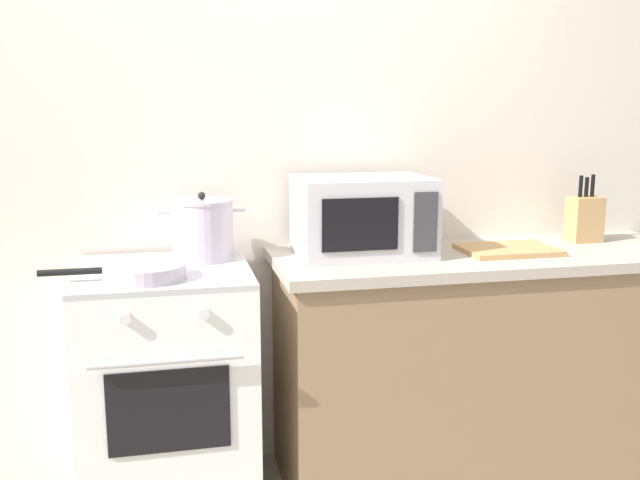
{
  "coord_description": "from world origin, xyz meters",
  "views": [
    {
      "loc": [
        -0.33,
        -1.86,
        1.48
      ],
      "look_at": [
        0.21,
        0.6,
        1.0
      ],
      "focal_mm": 39.22,
      "sensor_mm": 36.0,
      "label": 1
    }
  ],
  "objects_px": {
    "microwave": "(363,216)",
    "stove": "(169,392)",
    "frying_pan": "(143,271)",
    "knife_block": "(584,218)",
    "cutting_board": "(508,250)",
    "stock_pot": "(203,229)"
  },
  "relations": [
    {
      "from": "frying_pan",
      "to": "knife_block",
      "type": "relative_size",
      "value": 1.67
    },
    {
      "from": "stove",
      "to": "microwave",
      "type": "xyz_separation_m",
      "value": [
        0.75,
        0.08,
        0.61
      ]
    },
    {
      "from": "stock_pot",
      "to": "cutting_board",
      "type": "height_order",
      "value": "stock_pot"
    },
    {
      "from": "stove",
      "to": "frying_pan",
      "type": "distance_m",
      "value": 0.51
    },
    {
      "from": "stock_pot",
      "to": "microwave",
      "type": "bearing_deg",
      "value": -5.46
    },
    {
      "from": "cutting_board",
      "to": "stove",
      "type": "bearing_deg",
      "value": -179.95
    },
    {
      "from": "stock_pot",
      "to": "knife_block",
      "type": "distance_m",
      "value": 1.59
    },
    {
      "from": "stock_pot",
      "to": "knife_block",
      "type": "xyz_separation_m",
      "value": [
        1.59,
        0.0,
        -0.01
      ]
    },
    {
      "from": "frying_pan",
      "to": "knife_block",
      "type": "bearing_deg",
      "value": 8.58
    },
    {
      "from": "cutting_board",
      "to": "knife_block",
      "type": "height_order",
      "value": "knife_block"
    },
    {
      "from": "stove",
      "to": "knife_block",
      "type": "distance_m",
      "value": 1.83
    },
    {
      "from": "microwave",
      "to": "cutting_board",
      "type": "xyz_separation_m",
      "value": [
        0.57,
        -0.08,
        -0.14
      ]
    },
    {
      "from": "stock_pot",
      "to": "stove",
      "type": "bearing_deg",
      "value": -137.06
    },
    {
      "from": "knife_block",
      "to": "microwave",
      "type": "bearing_deg",
      "value": -176.42
    },
    {
      "from": "cutting_board",
      "to": "stock_pot",
      "type": "bearing_deg",
      "value": 173.41
    },
    {
      "from": "microwave",
      "to": "stove",
      "type": "bearing_deg",
      "value": -173.96
    },
    {
      "from": "stove",
      "to": "frying_pan",
      "type": "xyz_separation_m",
      "value": [
        -0.07,
        -0.13,
        0.48
      ]
    },
    {
      "from": "microwave",
      "to": "cutting_board",
      "type": "distance_m",
      "value": 0.59
    },
    {
      "from": "cutting_board",
      "to": "microwave",
      "type": "bearing_deg",
      "value": 172.23
    },
    {
      "from": "frying_pan",
      "to": "knife_block",
      "type": "distance_m",
      "value": 1.83
    },
    {
      "from": "frying_pan",
      "to": "microwave",
      "type": "distance_m",
      "value": 0.85
    },
    {
      "from": "frying_pan",
      "to": "microwave",
      "type": "height_order",
      "value": "microwave"
    }
  ]
}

